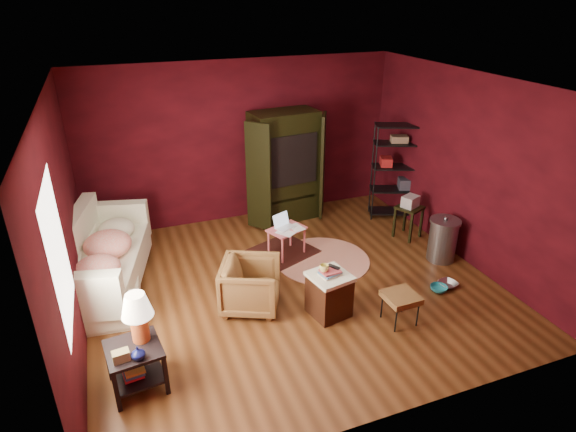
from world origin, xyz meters
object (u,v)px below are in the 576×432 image
(armchair, at_px, (251,283))
(tv_armoire, at_px, (285,165))
(wire_shelving, at_px, (397,167))
(side_table, at_px, (136,333))
(laptop_desk, at_px, (286,231))
(sofa, at_px, (105,259))
(hamper, at_px, (329,294))

(armchair, distance_m, tv_armoire, 2.86)
(wire_shelving, bearing_deg, side_table, -128.82)
(armchair, bearing_deg, tv_armoire, -5.08)
(armchair, bearing_deg, laptop_desk, -14.57)
(sofa, xyz_separation_m, tv_armoire, (3.12, 1.22, 0.58))
(laptop_desk, relative_size, wire_shelving, 0.39)
(sofa, height_order, armchair, sofa)
(laptop_desk, bearing_deg, hamper, -113.90)
(tv_armoire, bearing_deg, side_table, -137.55)
(sofa, xyz_separation_m, side_table, (0.26, -2.06, 0.21))
(armchair, bearing_deg, hamper, -94.12)
(sofa, bearing_deg, tv_armoire, -62.81)
(side_table, distance_m, laptop_desk, 3.12)
(sofa, relative_size, wire_shelving, 1.30)
(side_table, distance_m, hamper, 2.42)
(side_table, bearing_deg, wire_shelving, 29.17)
(armchair, xyz_separation_m, side_table, (-1.47, -0.87, 0.27))
(wire_shelving, bearing_deg, laptop_desk, -142.35)
(armchair, xyz_separation_m, laptop_desk, (0.92, 1.12, 0.05))
(side_table, height_order, hamper, side_table)
(armchair, relative_size, laptop_desk, 1.09)
(tv_armoire, bearing_deg, hamper, -106.06)
(armchair, distance_m, laptop_desk, 1.45)
(tv_armoire, bearing_deg, sofa, -165.06)
(side_table, xyz_separation_m, tv_armoire, (2.86, 3.28, 0.38))
(hamper, bearing_deg, sofa, 147.39)
(hamper, height_order, laptop_desk, laptop_desk)
(laptop_desk, bearing_deg, armchair, -152.35)
(tv_armoire, distance_m, wire_shelving, 1.99)
(armchair, distance_m, hamper, 1.02)
(sofa, bearing_deg, laptop_desk, -85.73)
(armchair, bearing_deg, side_table, 145.22)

